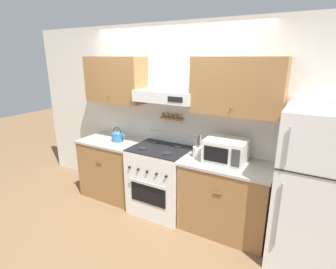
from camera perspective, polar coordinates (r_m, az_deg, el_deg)
ground_plane at (r=3.72m, az=-4.04°, el=-18.03°), size 16.00×16.00×0.00m
wall_back at (r=3.64m, az=1.17°, el=5.76°), size 5.20×0.46×2.55m
counter_left at (r=4.20m, az=-11.59°, el=-7.04°), size 0.95×0.65×0.90m
counter_right at (r=3.40m, az=12.46°, el=-13.04°), size 1.07×0.65×0.90m
stove_range at (r=3.70m, az=-1.54°, el=-9.69°), size 0.77×0.68×1.06m
refrigerator at (r=3.07m, az=29.78°, el=-10.54°), size 0.77×0.77×1.65m
tea_kettle at (r=3.95m, az=-10.91°, el=-0.25°), size 0.22×0.17×0.22m
microwave at (r=3.18m, az=12.44°, el=-3.45°), size 0.47×0.37×0.28m
utensil_crock at (r=3.30m, az=6.52°, el=-3.70°), size 0.13×0.13×0.29m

